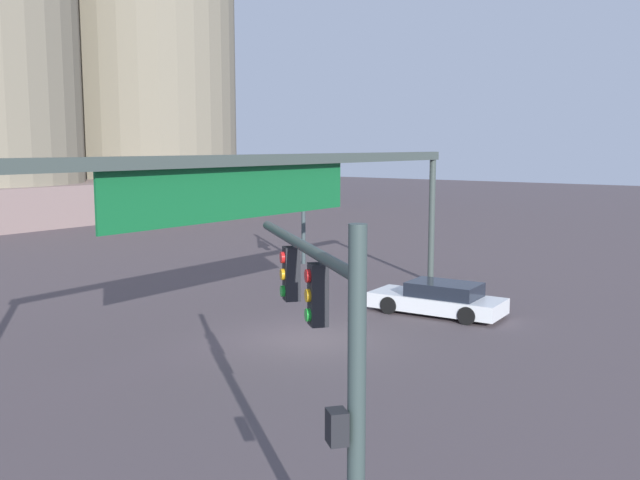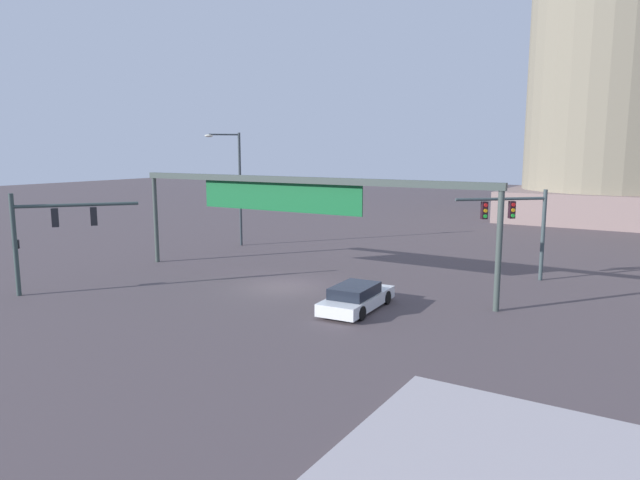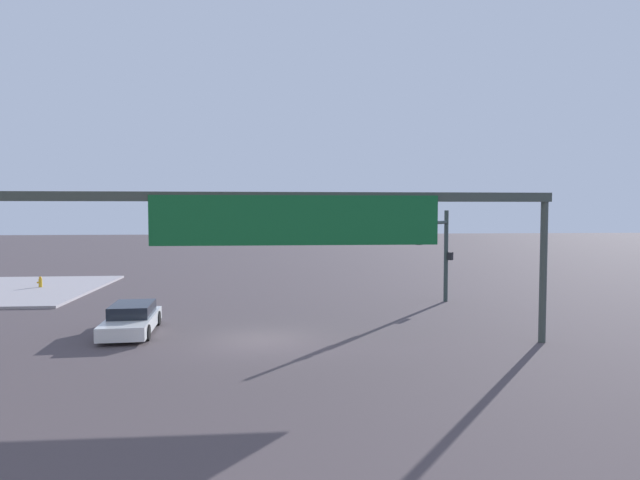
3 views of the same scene
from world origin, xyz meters
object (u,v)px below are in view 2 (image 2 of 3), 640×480
object	(u,v)px
streetlamp_curved_arm	(236,181)
sedan_car_approaching	(356,298)
traffic_signal_near_corner	(48,227)
traffic_signal_opposite_side	(519,219)

from	to	relation	value
streetlamp_curved_arm	sedan_car_approaching	bearing A→B (deg)	96.79
traffic_signal_near_corner	sedan_car_approaching	distance (m)	16.06
traffic_signal_opposite_side	sedan_car_approaching	world-z (taller)	traffic_signal_opposite_side
traffic_signal_near_corner	streetlamp_curved_arm	bearing A→B (deg)	43.78
traffic_signal_near_corner	traffic_signal_opposite_side	distance (m)	24.95
traffic_signal_opposite_side	sedan_car_approaching	bearing A→B (deg)	21.44
traffic_signal_opposite_side	streetlamp_curved_arm	xyz separation A→B (m)	(-21.10, 1.19, 1.42)
traffic_signal_near_corner	streetlamp_curved_arm	xyz separation A→B (m)	(-1.36, 16.45, 1.51)
traffic_signal_near_corner	streetlamp_curved_arm	world-z (taller)	streetlamp_curved_arm
streetlamp_curved_arm	traffic_signal_near_corner	bearing A→B (deg)	45.68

